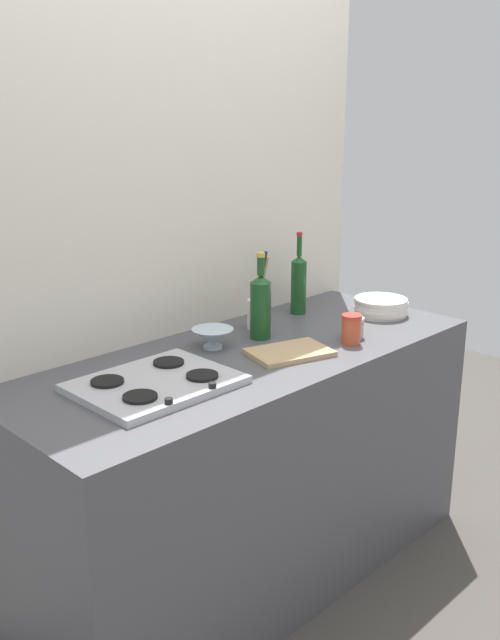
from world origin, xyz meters
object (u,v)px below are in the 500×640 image
Objects in this scene: wine_bottle_mid_left at (261,305)px; cutting_board at (290,352)px; mixing_bowl at (213,337)px; utensil_crock at (258,312)px; wine_bottle_leftmost at (299,283)px; condiment_jar_front at (354,327)px; condiment_jar_rear at (351,329)px; plate_stack at (381,307)px; stovetop_hob at (156,383)px.

cutting_board is at bearing -107.48° from wine_bottle_mid_left.
utensil_crock reaches higher than mixing_bowl.
cutting_board is at bearing -115.94° from utensil_crock.
wine_bottle_leftmost is at bearing 8.26° from mixing_bowl.
cutting_board is at bearing 173.91° from condiment_jar_front.
cutting_board is (-0.25, 0.07, -0.05)m from condiment_jar_rear.
wine_bottle_mid_left reaches higher than utensil_crock.
wine_bottle_mid_left reaches higher than mixing_bowl.
condiment_jar_rear is at bearing -56.09° from wine_bottle_mid_left.
cutting_board is at bearing 163.53° from condiment_jar_rear.
plate_stack is at bearing 5.75° from cutting_board.
wine_bottle_mid_left is 2.15× the size of mixing_bowl.
cutting_board is (-0.14, -0.30, -0.06)m from utensil_crock.
wine_bottle_mid_left is at bearing 166.24° from plate_stack.
wine_bottle_leftmost is 0.38m from condiment_jar_front.
wine_bottle_leftmost is 4.47× the size of condiment_jar_front.
mixing_bowl reaches higher than cutting_board.
mixing_bowl is at bearing -169.79° from utensil_crock.
cutting_board is (-0.41, -0.33, -0.12)m from wine_bottle_leftmost.
stovetop_hob is at bearing -157.87° from mixing_bowl.
mixing_bowl is 0.54× the size of cutting_board.
condiment_jar_front is (0.84, -0.13, 0.02)m from stovetop_hob.
condiment_jar_front is at bearing -6.09° from cutting_board.
mixing_bowl is (0.37, 0.15, 0.03)m from stovetop_hob.
wine_bottle_mid_left reaches higher than stovetop_hob.
wine_bottle_leftmost is 0.44m from condiment_jar_rear.
stovetop_hob reaches higher than cutting_board.
plate_stack is 0.73× the size of utensil_crock.
condiment_jar_rear is at bearing -16.47° from cutting_board.
plate_stack is 2.93× the size of condiment_jar_front.
stovetop_hob is at bearing -162.84° from utensil_crock.
wine_bottle_mid_left is 0.25m from cutting_board.
stovetop_hob is 0.52m from cutting_board.
utensil_crock is (0.08, 0.09, -0.06)m from wine_bottle_mid_left.
wine_bottle_leftmost is at bearing 130.68° from plate_stack.
mixing_bowl is (-0.21, 0.04, -0.09)m from wine_bottle_mid_left.
condiment_jar_rear reaches higher than stovetop_hob.
plate_stack is 0.60m from wine_bottle_mid_left.
cutting_board is (-0.64, -0.06, -0.03)m from plate_stack.
wine_bottle_mid_left reaches higher than plate_stack.
utensil_crock reaches higher than cutting_board.
cutting_board is at bearing -174.25° from plate_stack.
wine_bottle_leftmost is at bearing 6.21° from utensil_crock.
plate_stack is 0.69× the size of wine_bottle_mid_left.
wine_bottle_leftmost is 0.57m from mixing_bowl.
wine_bottle_mid_left is at bearing 123.91° from condiment_jar_rear.
wine_bottle_leftmost reaches higher than utensil_crock.
mixing_bowl is at bearing 166.98° from plate_stack.
plate_stack reaches higher than cutting_board.
utensil_crock reaches higher than stovetop_hob.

